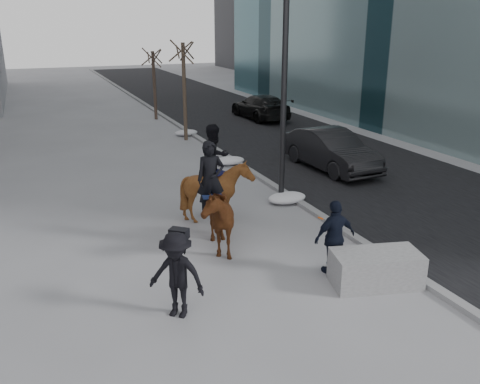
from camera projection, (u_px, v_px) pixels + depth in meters
name	position (u px, v px, depth m)	size (l,w,h in m)	color
ground	(260.00, 267.00, 11.96)	(120.00, 120.00, 0.00)	gray
road	(306.00, 148.00, 23.27)	(8.00, 90.00, 0.01)	black
curb	(225.00, 155.00, 21.79)	(0.25, 90.00, 0.12)	gray
planter	(376.00, 269.00, 11.07)	(1.90, 0.95, 0.76)	#97979A
car_near	(331.00, 150.00, 19.70)	(1.64, 4.70, 1.55)	black
car_far	(260.00, 107.00, 30.11)	(2.00, 4.93, 1.43)	black
tree_near	(184.00, 87.00, 24.05)	(1.20, 1.20, 5.10)	#3D2E24
tree_far	(154.00, 82.00, 29.46)	(1.20, 1.20, 4.34)	#382A21
mounted_left	(213.00, 211.00, 12.63)	(1.28, 2.26, 2.77)	#49280E
mounted_right	(216.00, 184.00, 14.32)	(1.96, 2.08, 2.83)	#4F270F
feeder	(335.00, 237.00, 11.44)	(1.04, 0.87, 1.75)	black
camera_crew	(177.00, 275.00, 9.73)	(1.28, 1.23, 1.75)	black
lamppost	(284.00, 40.00, 14.89)	(0.25, 1.41, 9.09)	black
snow_piles	(230.00, 161.00, 20.44)	(1.28, 11.72, 0.32)	silver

